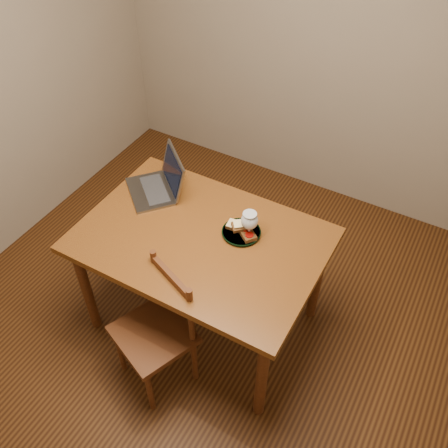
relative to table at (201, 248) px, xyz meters
The scene contains 10 objects.
floor 0.67m from the table, 30.09° to the right, with size 3.20×3.20×0.02m, color black.
back_wall 1.71m from the table, 88.54° to the left, with size 3.20×0.02×2.60m, color gray.
table is the anchor object (origin of this frame).
chair 0.48m from the table, 93.09° to the right, with size 0.49×0.48×0.41m.
plate 0.24m from the table, 37.10° to the left, with size 0.21×0.21×0.02m, color black.
sandwich_cheese 0.23m from the table, 45.59° to the left, with size 0.10×0.06×0.03m, color #381E0C, non-canonical shape.
sandwich_tomato 0.27m from the table, 29.56° to the left, with size 0.11×0.07×0.03m, color #381E0C, non-canonical shape.
sandwich_top 0.26m from the table, 38.14° to the left, with size 0.11×0.06×0.03m, color #381E0C, non-canonical shape.
milk_glass 0.31m from the table, 30.21° to the left, with size 0.09×0.09×0.18m, color white, non-canonical shape.
laptop 0.48m from the table, 151.55° to the left, with size 0.44×0.43×0.23m.
Camera 1 is at (0.98, -1.52, 2.66)m, focal length 40.00 mm.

